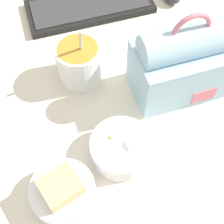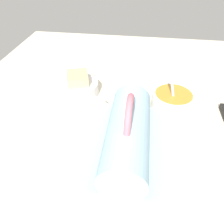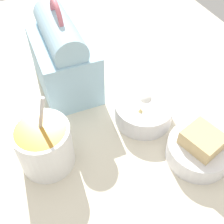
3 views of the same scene
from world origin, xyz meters
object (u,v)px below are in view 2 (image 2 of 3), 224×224
object	(u,v)px
soup_cup	(171,109)
bento_bowl_sandwich	(79,87)
bento_bowl_snacks	(85,115)
lunch_bag	(126,159)

from	to	relation	value
soup_cup	bento_bowl_sandwich	world-z (taller)	soup_cup
soup_cup	bento_bowl_snacks	xyz separation A→B (cm)	(2.92, -22.76, -2.64)
bento_bowl_snacks	soup_cup	bearing A→B (deg)	97.31
soup_cup	bento_bowl_sandwich	xyz separation A→B (cm)	(-10.68, -28.25, -2.46)
lunch_bag	bento_bowl_sandwich	world-z (taller)	lunch_bag
bento_bowl_sandwich	bento_bowl_snacks	bearing A→B (deg)	22.00
bento_bowl_sandwich	bento_bowl_snacks	world-z (taller)	bento_bowl_sandwich
lunch_bag	bento_bowl_sandwich	size ratio (longest dim) A/B	1.78
soup_cup	bento_bowl_snacks	size ratio (longest dim) A/B	1.29
lunch_bag	bento_bowl_snacks	world-z (taller)	lunch_bag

